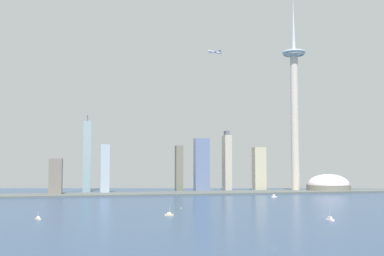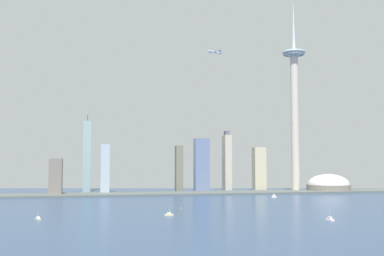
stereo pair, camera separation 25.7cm
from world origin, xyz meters
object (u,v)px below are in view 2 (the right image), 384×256
boat_2 (169,214)px  skyscraper_5 (179,169)px  boat_0 (274,196)px  boat_1 (38,218)px  skyscraper_6 (259,169)px  skyscraper_0 (202,165)px  observation_tower (294,95)px  channel_buoy_0 (181,208)px  skyscraper_2 (105,169)px  skyscraper_4 (87,156)px  skyscraper_3 (56,177)px  boat_3 (330,219)px  airplane (215,52)px  skyscraper_1 (227,162)px  stadium_dome (329,185)px

boat_2 → skyscraper_5: bearing=-82.9°
skyscraper_5 → boat_0: bearing=-52.4°
boat_1 → boat_0: bearing=99.9°
skyscraper_6 → boat_2: skyscraper_6 is taller
skyscraper_0 → boat_1: (-251.70, -364.06, -48.84)m
observation_tower → channel_buoy_0: bearing=-135.4°
skyscraper_2 → skyscraper_4: (-32.25, 54.47, 22.80)m
boat_1 → boat_2: (134.14, 6.86, 0.15)m
observation_tower → skyscraper_3: bearing=-178.6°
boat_3 → skyscraper_0: bearing=175.6°
boat_3 → boat_1: bearing=-111.9°
boat_0 → skyscraper_6: bearing=-103.5°
observation_tower → boat_0: (-92.36, -122.09, -183.04)m
observation_tower → boat_3: 473.09m
boat_1 → boat_3: bearing=53.2°
skyscraper_2 → skyscraper_3: bearing=-162.9°
skyscraper_5 → airplane: size_ratio=2.84×
skyscraper_5 → boat_1: 440.32m
observation_tower → channel_buoy_0: 422.22m
skyscraper_1 → skyscraper_5: skyscraper_1 is taller
observation_tower → boat_2: observation_tower is taller
observation_tower → stadium_dome: 184.10m
boat_0 → skyscraper_2: bearing=-29.5°
skyscraper_0 → skyscraper_5: skyscraper_0 is taller
skyscraper_2 → boat_1: bearing=-101.7°
stadium_dome → channel_buoy_0: size_ratio=42.86×
skyscraper_3 → channel_buoy_0: (168.27, -256.08, -30.13)m
skyscraper_2 → boat_0: 300.23m
skyscraper_1 → skyscraper_0: bearing=-154.3°
skyscraper_4 → skyscraper_5: bearing=-9.3°
skyscraper_4 → boat_3: skyscraper_4 is taller
skyscraper_1 → skyscraper_4: 268.18m
skyscraper_4 → skyscraper_3: bearing=-122.1°
stadium_dome → skyscraper_0: bearing=171.9°
stadium_dome → boat_1: size_ratio=7.63×
skyscraper_0 → skyscraper_4: (-210.29, 47.40, 16.51)m
skyscraper_5 → skyscraper_6: size_ratio=1.03×
channel_buoy_0 → airplane: airplane is taller
skyscraper_3 → stadium_dome: bearing=-0.2°
boat_1 → boat_2: bearing=69.7°
boat_0 → airplane: 277.18m
boat_1 → channel_buoy_0: (159.54, 75.57, -0.23)m
skyscraper_0 → skyscraper_1: skyscraper_1 is taller
observation_tower → boat_0: 238.63m
boat_2 → boat_3: boat_3 is taller
skyscraper_6 → skyscraper_5: bearing=176.8°
stadium_dome → skyscraper_3: (-499.65, 1.61, 19.71)m
skyscraper_0 → skyscraper_2: 178.29m
skyscraper_0 → skyscraper_1: bearing=25.7°
skyscraper_1 → boat_2: 425.82m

